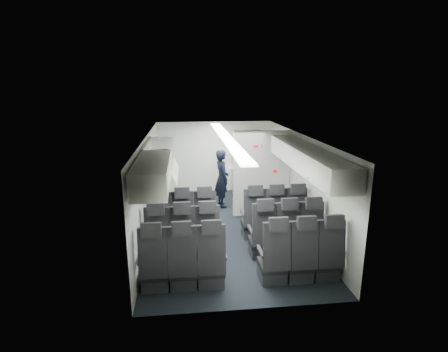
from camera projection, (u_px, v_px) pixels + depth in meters
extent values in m
cube|color=black|center=(226.00, 229.00, 8.04)|extent=(3.40, 6.00, 0.01)
cube|color=white|center=(226.00, 136.00, 7.49)|extent=(3.40, 6.00, 0.01)
cube|color=silver|center=(214.00, 157.00, 10.65)|extent=(3.40, 0.01, 2.15)
cube|color=silver|center=(251.00, 242.00, 4.88)|extent=(3.40, 0.01, 2.15)
cube|color=silver|center=(148.00, 186.00, 7.58)|extent=(0.01, 6.00, 2.15)
cube|color=silver|center=(300.00, 181.00, 7.95)|extent=(0.01, 6.00, 2.15)
cube|color=white|center=(226.00, 138.00, 7.50)|extent=(0.25, 5.52, 0.03)
cube|color=black|center=(162.00, 228.00, 7.38)|extent=(0.44, 0.46, 0.12)
cube|color=#2D2D33|center=(162.00, 235.00, 7.42)|extent=(0.42, 0.42, 0.22)
cube|color=black|center=(160.00, 212.00, 7.05)|extent=(0.44, 0.20, 0.80)
cube|color=black|center=(159.00, 194.00, 6.91)|extent=(0.30, 0.12, 0.23)
cube|color=#2D2D33|center=(150.00, 217.00, 7.26)|extent=(0.05, 0.40, 0.06)
cube|color=#2D2D33|center=(172.00, 216.00, 7.30)|extent=(0.05, 0.40, 0.06)
cube|color=black|center=(183.00, 227.00, 7.43)|extent=(0.44, 0.46, 0.12)
cube|color=#2D2D33|center=(183.00, 234.00, 7.47)|extent=(0.42, 0.42, 0.22)
cube|color=black|center=(183.00, 211.00, 7.10)|extent=(0.44, 0.20, 0.80)
cube|color=black|center=(182.00, 193.00, 6.95)|extent=(0.30, 0.12, 0.23)
cube|color=#2D2D33|center=(172.00, 216.00, 7.30)|extent=(0.05, 0.40, 0.06)
cube|color=#2D2D33|center=(193.00, 215.00, 7.35)|extent=(0.05, 0.40, 0.06)
cube|color=black|center=(204.00, 226.00, 7.48)|extent=(0.44, 0.46, 0.12)
cube|color=#2D2D33|center=(204.00, 233.00, 7.52)|extent=(0.42, 0.42, 0.22)
cube|color=black|center=(205.00, 210.00, 7.15)|extent=(0.44, 0.20, 0.80)
cube|color=black|center=(205.00, 192.00, 7.00)|extent=(0.30, 0.12, 0.23)
cube|color=#2D2D33|center=(194.00, 215.00, 7.35)|extent=(0.05, 0.40, 0.06)
cube|color=#2D2D33|center=(215.00, 214.00, 7.40)|extent=(0.05, 0.40, 0.06)
cube|color=black|center=(252.00, 224.00, 7.59)|extent=(0.44, 0.46, 0.12)
cube|color=#2D2D33|center=(252.00, 231.00, 7.63)|extent=(0.42, 0.42, 0.22)
cube|color=black|center=(255.00, 208.00, 7.27)|extent=(0.44, 0.20, 0.80)
cube|color=black|center=(255.00, 190.00, 7.12)|extent=(0.30, 0.12, 0.23)
cube|color=#2D2D33|center=(243.00, 213.00, 7.47)|extent=(0.05, 0.40, 0.06)
cube|color=#2D2D33|center=(263.00, 212.00, 7.51)|extent=(0.05, 0.40, 0.06)
cube|color=black|center=(272.00, 223.00, 7.64)|extent=(0.44, 0.46, 0.12)
cube|color=#2D2D33|center=(272.00, 230.00, 7.68)|extent=(0.42, 0.42, 0.22)
cube|color=black|center=(276.00, 207.00, 7.31)|extent=(0.44, 0.20, 0.80)
cube|color=black|center=(277.00, 190.00, 7.16)|extent=(0.30, 0.12, 0.23)
cube|color=#2D2D33|center=(263.00, 212.00, 7.52)|extent=(0.05, 0.40, 0.06)
cube|color=#2D2D33|center=(283.00, 211.00, 7.56)|extent=(0.05, 0.40, 0.06)
cube|color=black|center=(292.00, 222.00, 7.69)|extent=(0.44, 0.46, 0.12)
cube|color=#2D2D33|center=(292.00, 229.00, 7.73)|extent=(0.42, 0.42, 0.22)
cube|color=black|center=(296.00, 206.00, 7.36)|extent=(0.44, 0.20, 0.80)
cube|color=black|center=(298.00, 189.00, 7.21)|extent=(0.30, 0.12, 0.23)
cube|color=#2D2D33|center=(283.00, 211.00, 7.56)|extent=(0.05, 0.40, 0.06)
cube|color=#2D2D33|center=(303.00, 211.00, 7.61)|extent=(0.05, 0.40, 0.06)
cube|color=black|center=(159.00, 247.00, 6.51)|extent=(0.44, 0.46, 0.12)
cube|color=#2D2D33|center=(159.00, 255.00, 6.55)|extent=(0.42, 0.42, 0.22)
cube|color=black|center=(157.00, 230.00, 6.19)|extent=(0.44, 0.20, 0.80)
cube|color=black|center=(156.00, 209.00, 6.04)|extent=(0.30, 0.12, 0.23)
cube|color=#2D2D33|center=(146.00, 235.00, 6.39)|extent=(0.05, 0.40, 0.06)
cube|color=#2D2D33|center=(170.00, 233.00, 6.44)|extent=(0.05, 0.40, 0.06)
cube|color=black|center=(183.00, 246.00, 6.56)|extent=(0.44, 0.46, 0.12)
cube|color=#2D2D33|center=(184.00, 254.00, 6.60)|extent=(0.42, 0.42, 0.22)
cube|color=black|center=(183.00, 228.00, 6.24)|extent=(0.44, 0.20, 0.80)
cube|color=black|center=(182.00, 208.00, 6.09)|extent=(0.30, 0.12, 0.23)
cube|color=#2D2D33|center=(171.00, 233.00, 6.44)|extent=(0.05, 0.40, 0.06)
cube|color=#2D2D33|center=(195.00, 232.00, 6.49)|extent=(0.05, 0.40, 0.06)
cube|color=black|center=(207.00, 245.00, 6.61)|extent=(0.44, 0.46, 0.12)
cube|color=#2D2D33|center=(207.00, 252.00, 6.65)|extent=(0.42, 0.42, 0.22)
cube|color=black|center=(208.00, 227.00, 6.29)|extent=(0.44, 0.20, 0.80)
cube|color=black|center=(208.00, 207.00, 6.14)|extent=(0.30, 0.12, 0.23)
cube|color=#2D2D33|center=(195.00, 232.00, 6.49)|extent=(0.05, 0.40, 0.06)
cube|color=#2D2D33|center=(219.00, 231.00, 6.54)|extent=(0.05, 0.40, 0.06)
cube|color=black|center=(261.00, 242.00, 6.72)|extent=(0.44, 0.46, 0.12)
cube|color=#2D2D33|center=(261.00, 250.00, 6.77)|extent=(0.42, 0.42, 0.22)
cube|color=black|center=(264.00, 225.00, 6.40)|extent=(0.44, 0.20, 0.80)
cube|color=black|center=(265.00, 205.00, 6.25)|extent=(0.30, 0.12, 0.23)
cube|color=#2D2D33|center=(250.00, 230.00, 6.60)|extent=(0.05, 0.40, 0.06)
cube|color=#2D2D33|center=(273.00, 229.00, 6.65)|extent=(0.05, 0.40, 0.06)
cube|color=black|center=(284.00, 241.00, 6.77)|extent=(0.44, 0.46, 0.12)
cube|color=#2D2D33|center=(283.00, 249.00, 6.81)|extent=(0.42, 0.42, 0.22)
cube|color=black|center=(288.00, 224.00, 6.45)|extent=(0.44, 0.20, 0.80)
cube|color=black|center=(290.00, 204.00, 6.30)|extent=(0.30, 0.12, 0.23)
cube|color=#2D2D33|center=(274.00, 229.00, 6.65)|extent=(0.05, 0.40, 0.06)
cube|color=#2D2D33|center=(296.00, 228.00, 6.70)|extent=(0.05, 0.40, 0.06)
cube|color=black|center=(306.00, 240.00, 6.82)|extent=(0.44, 0.46, 0.12)
cube|color=#2D2D33|center=(306.00, 247.00, 6.86)|extent=(0.42, 0.42, 0.22)
cube|color=black|center=(312.00, 223.00, 6.50)|extent=(0.44, 0.20, 0.80)
cube|color=black|center=(314.00, 203.00, 6.35)|extent=(0.30, 0.12, 0.23)
cube|color=#2D2D33|center=(296.00, 228.00, 6.70)|extent=(0.05, 0.40, 0.06)
cube|color=#2D2D33|center=(318.00, 227.00, 6.75)|extent=(0.05, 0.40, 0.06)
cube|color=black|center=(155.00, 272.00, 5.65)|extent=(0.44, 0.46, 0.12)
cube|color=#2D2D33|center=(156.00, 281.00, 5.69)|extent=(0.42, 0.42, 0.22)
cube|color=black|center=(153.00, 253.00, 5.32)|extent=(0.44, 0.20, 0.80)
cube|color=black|center=(151.00, 230.00, 5.17)|extent=(0.30, 0.12, 0.23)
cube|color=#2D2D33|center=(140.00, 258.00, 5.53)|extent=(0.05, 0.40, 0.06)
cube|color=#2D2D33|center=(168.00, 256.00, 5.57)|extent=(0.05, 0.40, 0.06)
cube|color=black|center=(183.00, 270.00, 5.70)|extent=(0.44, 0.46, 0.12)
cube|color=#2D2D33|center=(184.00, 279.00, 5.74)|extent=(0.42, 0.42, 0.22)
cube|color=black|center=(182.00, 251.00, 5.37)|extent=(0.44, 0.20, 0.80)
cube|color=black|center=(182.00, 229.00, 5.22)|extent=(0.30, 0.12, 0.23)
cube|color=#2D2D33|center=(169.00, 256.00, 5.57)|extent=(0.05, 0.40, 0.06)
cube|color=#2D2D33|center=(196.00, 255.00, 5.62)|extent=(0.05, 0.40, 0.06)
cube|color=black|center=(211.00, 269.00, 5.75)|extent=(0.44, 0.46, 0.12)
cube|color=#2D2D33|center=(211.00, 278.00, 5.79)|extent=(0.42, 0.42, 0.22)
cube|color=black|center=(212.00, 250.00, 5.42)|extent=(0.44, 0.20, 0.80)
cube|color=black|center=(212.00, 227.00, 5.27)|extent=(0.30, 0.12, 0.23)
cube|color=#2D2D33|center=(197.00, 255.00, 5.62)|extent=(0.05, 0.40, 0.06)
cube|color=#2D2D33|center=(224.00, 254.00, 5.67)|extent=(0.05, 0.40, 0.06)
cube|color=black|center=(272.00, 265.00, 5.86)|extent=(0.44, 0.46, 0.12)
cube|color=#2D2D33|center=(272.00, 274.00, 5.90)|extent=(0.42, 0.42, 0.22)
cube|color=black|center=(277.00, 247.00, 5.53)|extent=(0.44, 0.20, 0.80)
cube|color=black|center=(279.00, 224.00, 5.39)|extent=(0.30, 0.12, 0.23)
cube|color=#2D2D33|center=(260.00, 252.00, 5.74)|extent=(0.05, 0.40, 0.06)
cube|color=#2D2D33|center=(286.00, 250.00, 5.78)|extent=(0.05, 0.40, 0.06)
cube|color=black|center=(298.00, 264.00, 5.91)|extent=(0.44, 0.46, 0.12)
cube|color=#2D2D33|center=(298.00, 272.00, 5.95)|extent=(0.42, 0.42, 0.22)
cube|color=black|center=(304.00, 245.00, 5.58)|extent=(0.44, 0.20, 0.80)
cube|color=black|center=(307.00, 223.00, 5.43)|extent=(0.30, 0.12, 0.23)
cube|color=#2D2D33|center=(287.00, 250.00, 5.79)|extent=(0.05, 0.40, 0.06)
cube|color=#2D2D33|center=(313.00, 249.00, 5.83)|extent=(0.05, 0.40, 0.06)
cube|color=black|center=(324.00, 262.00, 5.96)|extent=(0.44, 0.46, 0.12)
cube|color=#2D2D33|center=(323.00, 271.00, 6.00)|extent=(0.42, 0.42, 0.22)
cube|color=black|center=(331.00, 244.00, 5.63)|extent=(0.44, 0.20, 0.80)
cube|color=black|center=(335.00, 222.00, 5.48)|extent=(0.30, 0.12, 0.23)
cube|color=#2D2D33|center=(313.00, 249.00, 5.83)|extent=(0.05, 0.40, 0.06)
cube|color=#2D2D33|center=(338.00, 247.00, 5.88)|extent=(0.05, 0.40, 0.06)
cube|color=silver|center=(153.00, 173.00, 5.49)|extent=(0.52, 1.80, 0.40)
cylinder|color=slate|center=(169.00, 182.00, 5.56)|extent=(0.04, 0.10, 0.04)
cube|color=#9E9E93|center=(160.00, 162.00, 7.22)|extent=(0.52, 1.70, 0.04)
cube|color=silver|center=(147.00, 153.00, 7.14)|extent=(0.06, 1.70, 0.44)
cube|color=silver|center=(157.00, 161.00, 6.37)|extent=(0.52, 0.04, 0.40)
cube|color=silver|center=(162.00, 146.00, 7.97)|extent=(0.52, 0.04, 0.40)
cube|color=silver|center=(173.00, 167.00, 7.28)|extent=(0.21, 1.61, 0.38)
cube|color=silver|center=(324.00, 169.00, 5.79)|extent=(0.52, 1.80, 0.40)
cylinder|color=slate|center=(309.00, 178.00, 5.81)|extent=(0.04, 0.10, 0.04)
cube|color=silver|center=(292.00, 150.00, 7.48)|extent=(0.52, 1.70, 0.40)
cylinder|color=slate|center=(281.00, 157.00, 7.49)|extent=(0.04, 0.10, 0.04)
cube|color=silver|center=(261.00, 174.00, 8.64)|extent=(1.40, 0.12, 2.13)
cube|color=white|center=(258.00, 146.00, 8.37)|extent=(0.24, 0.01, 0.10)
cube|color=red|center=(256.00, 146.00, 8.36)|extent=(0.13, 0.01, 0.04)
cube|color=red|center=(262.00, 146.00, 8.38)|extent=(0.05, 0.01, 0.03)
cylinder|color=white|center=(275.00, 171.00, 8.59)|extent=(0.11, 0.01, 0.11)
cylinder|color=red|center=(275.00, 171.00, 8.58)|extent=(0.09, 0.01, 0.09)
cube|color=#939399|center=(247.00, 162.00, 10.51)|extent=(0.85, 0.50, 1.90)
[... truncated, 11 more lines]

